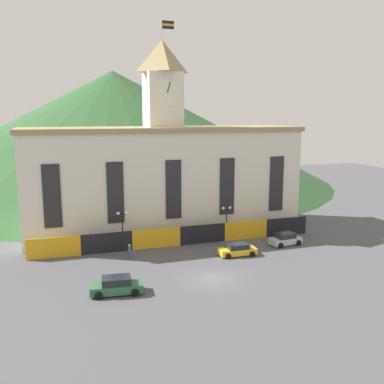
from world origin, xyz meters
TOP-DOWN VIEW (x-y plane):
  - ground_plane at (0.00, 0.00)m, footprint 160.00×160.00m
  - civic_building at (0.00, 18.83)m, footprint 36.74×10.19m
  - banner_fence at (0.00, 11.21)m, footprint 35.02×0.12m
  - hillside_backdrop at (0.00, 65.10)m, footprint 99.92×99.92m
  - street_lamp_far_left at (-6.82, 11.89)m, footprint 1.26×0.36m
  - street_lamp_far_right at (6.34, 11.89)m, footprint 1.26×0.36m
  - car_green_wagon at (-9.42, -0.64)m, footprint 4.77×2.54m
  - car_yellow_coupe at (5.11, 5.71)m, footprint 4.27×2.27m
  - car_silver_hatch at (12.26, 7.45)m, footprint 4.07×2.37m
  - pedestrian at (-6.67, 8.39)m, footprint 0.47×0.47m

SIDE VIEW (x-z plane):
  - ground_plane at x=0.00m, z-range 0.00..0.00m
  - car_yellow_coupe at x=5.11m, z-range -0.05..1.30m
  - car_silver_hatch at x=12.26m, z-range -0.06..1.44m
  - car_green_wagon at x=-9.42m, z-range -0.06..1.49m
  - pedestrian at x=-6.67m, z-range 0.07..1.72m
  - banner_fence at x=0.00m, z-range 0.00..2.33m
  - street_lamp_far_right at x=6.34m, z-range 1.03..5.28m
  - street_lamp_far_left at x=-6.82m, z-range 1.07..5.62m
  - civic_building at x=0.00m, z-range -6.09..21.38m
  - hillside_backdrop at x=0.00m, z-range 0.00..25.61m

